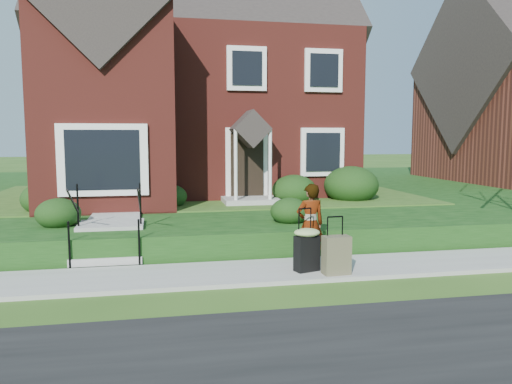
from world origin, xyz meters
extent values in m
plane|color=#2D5119|center=(0.00, 0.00, 0.00)|extent=(120.00, 120.00, 0.00)
cube|color=#9E9B93|center=(0.00, 0.00, 0.04)|extent=(60.00, 1.60, 0.08)
cube|color=#11360E|center=(4.00, 10.90, 0.30)|extent=(44.00, 20.00, 0.60)
cube|color=#9E9B93|center=(-2.50, 5.00, 0.63)|extent=(1.20, 6.00, 0.06)
cube|color=maroon|center=(0.00, 10.00, 3.30)|extent=(10.00, 8.00, 5.40)
cube|color=maroon|center=(-2.80, 5.20, 3.30)|extent=(3.60, 2.40, 5.40)
cube|color=white|center=(-2.80, 4.05, 2.00)|extent=(2.20, 0.30, 1.80)
cube|color=black|center=(1.20, 5.94, 1.65)|extent=(1.00, 0.12, 2.10)
cube|color=black|center=(3.60, 5.95, 2.10)|extent=(1.40, 0.10, 1.50)
cube|color=#9E9B93|center=(-2.50, 1.00, 0.15)|extent=(1.40, 0.30, 0.15)
cube|color=#9E9B93|center=(-2.50, 1.30, 0.30)|extent=(1.40, 0.30, 0.15)
cube|color=#9E9B93|center=(-2.50, 1.60, 0.45)|extent=(1.40, 0.30, 0.15)
cube|color=#9E9B93|center=(-2.50, 1.90, 0.60)|extent=(1.40, 0.30, 0.15)
cube|color=#9E9B93|center=(-2.50, 2.45, 0.60)|extent=(1.40, 0.80, 0.15)
cylinder|color=black|center=(-3.15, 0.85, 0.53)|extent=(0.04, 0.04, 0.90)
cylinder|color=black|center=(-3.15, 2.05, 1.13)|extent=(0.04, 0.04, 0.90)
cylinder|color=black|center=(-1.85, 0.85, 0.53)|extent=(0.04, 0.04, 0.90)
cylinder|color=black|center=(-1.85, 2.05, 1.13)|extent=(0.04, 0.04, 0.90)
ellipsoid|color=black|center=(-4.39, 4.92, 1.04)|extent=(1.27, 1.27, 0.89)
ellipsoid|color=black|center=(-1.17, 5.31, 0.96)|extent=(1.02, 1.02, 0.71)
ellipsoid|color=black|center=(2.56, 5.46, 1.07)|extent=(1.34, 1.34, 0.94)
ellipsoid|color=black|center=(4.47, 5.68, 1.20)|extent=(1.70, 1.70, 1.19)
ellipsoid|color=black|center=(-3.66, 2.63, 0.95)|extent=(0.99, 0.99, 0.69)
ellipsoid|color=black|center=(1.53, 2.13, 0.92)|extent=(0.90, 0.90, 0.63)
imported|color=#999999|center=(1.45, 0.25, 0.88)|extent=(0.62, 0.45, 1.59)
cube|color=black|center=(1.24, -0.24, 0.41)|extent=(0.50, 0.37, 0.67)
cylinder|color=black|center=(1.24, -0.24, 1.25)|extent=(0.26, 0.11, 0.03)
cylinder|color=black|center=(1.10, -0.24, 1.00)|extent=(0.02, 0.02, 0.50)
cylinder|color=black|center=(1.37, -0.24, 1.00)|extent=(0.02, 0.02, 0.50)
cylinder|color=black|center=(1.08, -0.24, 0.11)|extent=(0.06, 0.07, 0.06)
cylinder|color=black|center=(1.39, -0.24, 0.11)|extent=(0.06, 0.07, 0.06)
ellipsoid|color=#9FBF6D|center=(1.24, -0.24, 0.83)|extent=(0.59, 0.53, 0.16)
cube|color=brown|center=(1.70, -0.54, 0.43)|extent=(0.51, 0.31, 0.70)
cylinder|color=black|center=(1.70, -0.54, 1.13)|extent=(0.29, 0.05, 0.03)
cylinder|color=black|center=(1.56, -0.54, 0.96)|extent=(0.02, 0.02, 0.34)
cylinder|color=black|center=(1.85, -0.54, 0.96)|extent=(0.02, 0.02, 0.34)
cylinder|color=black|center=(1.53, -0.54, 0.11)|extent=(0.04, 0.06, 0.06)
cylinder|color=black|center=(1.87, -0.54, 0.11)|extent=(0.04, 0.06, 0.06)
camera|label=1|loc=(-1.44, -8.99, 2.58)|focal=35.00mm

